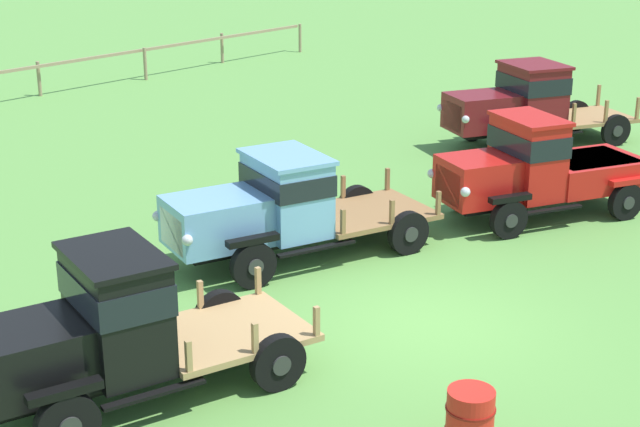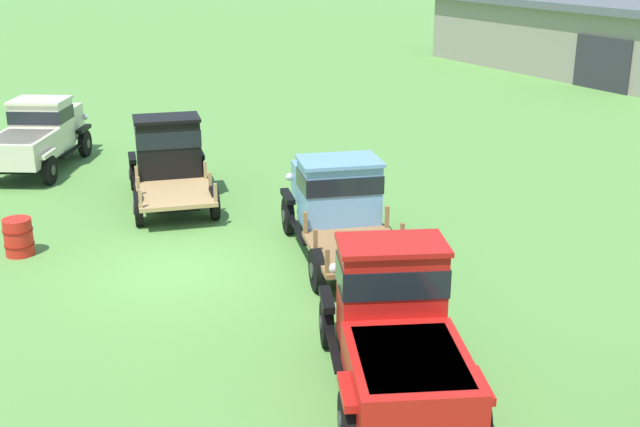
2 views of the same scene
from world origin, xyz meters
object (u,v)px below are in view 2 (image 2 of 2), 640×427
vintage_truck_foreground_near (39,133)px  vintage_truck_second_in_line (168,155)px  oil_drum_beside_row (18,237)px  vintage_truck_far_side (393,318)px  farm_shed (608,37)px  vintage_truck_midrow_center (336,198)px

vintage_truck_foreground_near → vintage_truck_second_in_line: size_ratio=0.93×
vintage_truck_second_in_line → oil_drum_beside_row: vintage_truck_second_in_line is taller
vintage_truck_foreground_near → oil_drum_beside_row: size_ratio=5.86×
vintage_truck_foreground_near → vintage_truck_far_side: bearing=8.4°
vintage_truck_second_in_line → vintage_truck_far_side: bearing=-0.9°
vintage_truck_foreground_near → farm_shed: bearing=98.0°
oil_drum_beside_row → vintage_truck_foreground_near: bearing=165.1°
vintage_truck_second_in_line → vintage_truck_foreground_near: bearing=-151.7°
oil_drum_beside_row → farm_shed: bearing=110.0°
vintage_truck_midrow_center → vintage_truck_second_in_line: bearing=-158.6°
farm_shed → vintage_truck_second_in_line: size_ratio=3.84×
vintage_truck_foreground_near → vintage_truck_far_side: vintage_truck_far_side is taller
vintage_truck_midrow_center → oil_drum_beside_row: (-2.85, -6.46, -0.67)m
farm_shed → vintage_truck_midrow_center: 27.97m
farm_shed → vintage_truck_far_side: (19.62, -26.48, -0.81)m
vintage_truck_far_side → oil_drum_beside_row: size_ratio=5.92×
vintage_truck_second_in_line → oil_drum_beside_row: size_ratio=6.31×
vintage_truck_midrow_center → oil_drum_beside_row: 7.10m
farm_shed → oil_drum_beside_row: bearing=-70.0°
vintage_truck_second_in_line → oil_drum_beside_row: (2.51, -4.36, -0.72)m
vintage_truck_midrow_center → oil_drum_beside_row: vintage_truck_midrow_center is taller
oil_drum_beside_row → vintage_truck_midrow_center: bearing=66.2°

